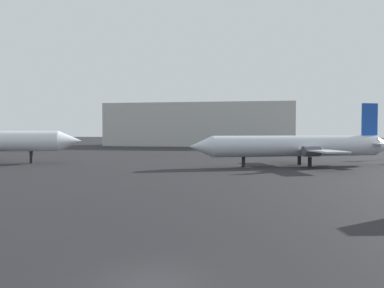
# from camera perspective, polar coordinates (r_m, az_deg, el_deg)

# --- Properties ---
(ground_plane) EXTENTS (600.00, 600.00, 0.00)m
(ground_plane) POSITION_cam_1_polar(r_m,az_deg,el_deg) (14.35, -6.26, -20.83)
(ground_plane) COLOR #232326
(airplane_distant) EXTENTS (33.35, 19.21, 10.02)m
(airplane_distant) POSITION_cam_1_polar(r_m,az_deg,el_deg) (60.27, 16.03, -0.29)
(airplane_distant) COLOR silver
(airplane_distant) RESTS_ON ground_plane
(terminal_building) EXTENTS (67.36, 18.05, 15.48)m
(terminal_building) POSITION_cam_1_polar(r_m,az_deg,el_deg) (136.24, 1.04, 2.98)
(terminal_building) COLOR #B7B7B2
(terminal_building) RESTS_ON ground_plane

